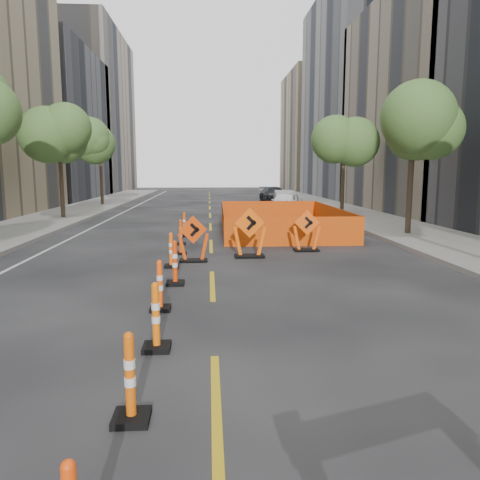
{
  "coord_description": "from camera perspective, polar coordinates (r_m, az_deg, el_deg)",
  "views": [
    {
      "loc": [
        -0.06,
        -7.28,
        2.81
      ],
      "look_at": [
        0.69,
        4.12,
        1.1
      ],
      "focal_mm": 35.0,
      "sensor_mm": 36.0,
      "label": 1
    }
  ],
  "objects": [
    {
      "name": "ground_plane",
      "position": [
        7.8,
        -3.16,
        -12.62
      ],
      "size": [
        140.0,
        140.0,
        0.0
      ],
      "primitive_type": "plane",
      "color": "black"
    },
    {
      "name": "sidewalk_right",
      "position": [
        21.48,
        21.19,
        0.62
      ],
      "size": [
        4.0,
        90.0,
        0.15
      ],
      "primitive_type": "cube",
      "color": "gray",
      "rests_on": "ground"
    },
    {
      "name": "bld_left_d",
      "position": [
        49.64,
        -24.36,
        12.62
      ],
      "size": [
        12.0,
        16.0,
        14.0
      ],
      "primitive_type": "cube",
      "color": "#4C4C51",
      "rests_on": "ground"
    },
    {
      "name": "bld_left_e",
      "position": [
        65.51,
        -19.39,
        14.36
      ],
      "size": [
        12.0,
        20.0,
        20.0
      ],
      "primitive_type": "cube",
      "color": "gray",
      "rests_on": "ground"
    },
    {
      "name": "bld_right_c",
      "position": [
        35.7,
        25.65,
        14.45
      ],
      "size": [
        12.0,
        16.0,
        14.0
      ],
      "primitive_type": "cube",
      "color": "gray",
      "rests_on": "ground"
    },
    {
      "name": "bld_right_d",
      "position": [
        50.96,
        16.48,
        16.3
      ],
      "size": [
        12.0,
        18.0,
        20.0
      ],
      "primitive_type": "cube",
      "color": "gray",
      "rests_on": "ground"
    },
    {
      "name": "bld_right_e",
      "position": [
        68.25,
        10.96,
        12.73
      ],
      "size": [
        12.0,
        14.0,
        16.0
      ],
      "primitive_type": "cube",
      "color": "tan",
      "rests_on": "ground"
    },
    {
      "name": "tree_l_c",
      "position": [
        28.57,
        -21.2,
        11.4
      ],
      "size": [
        2.8,
        2.8,
        5.95
      ],
      "color": "#382B1E",
      "rests_on": "ground"
    },
    {
      "name": "tree_l_d",
      "position": [
        38.24,
        -16.7,
        10.74
      ],
      "size": [
        2.8,
        2.8,
        5.95
      ],
      "color": "#382B1E",
      "rests_on": "ground"
    },
    {
      "name": "tree_r_b",
      "position": [
        21.12,
        20.35,
        12.66
      ],
      "size": [
        2.8,
        2.8,
        5.95
      ],
      "color": "#382B1E",
      "rests_on": "ground"
    },
    {
      "name": "tree_r_c",
      "position": [
        30.52,
        12.56,
        11.54
      ],
      "size": [
        2.8,
        2.8,
        5.95
      ],
      "color": "#382B1E",
      "rests_on": "ground"
    },
    {
      "name": "channelizer_1",
      "position": [
        5.56,
        -13.26,
        -15.96
      ],
      "size": [
        0.42,
        0.42,
        1.05
      ],
      "primitive_type": null,
      "color": "#DC5509",
      "rests_on": "ground"
    },
    {
      "name": "channelizer_2",
      "position": [
        7.51,
        -10.22,
        -9.15
      ],
      "size": [
        0.43,
        0.43,
        1.1
      ],
      "primitive_type": null,
      "color": "orange",
      "rests_on": "ground"
    },
    {
      "name": "channelizer_3",
      "position": [
        9.57,
        -9.74,
        -5.47
      ],
      "size": [
        0.41,
        0.41,
        1.04
      ],
      "primitive_type": null,
      "color": "#FF4D0A",
      "rests_on": "ground"
    },
    {
      "name": "channelizer_4",
      "position": [
        11.61,
        -7.94,
        -2.77
      ],
      "size": [
        0.44,
        0.44,
        1.11
      ],
      "primitive_type": null,
      "color": "red",
      "rests_on": "ground"
    },
    {
      "name": "channelizer_5",
      "position": [
        13.71,
        -8.4,
        -1.22
      ],
      "size": [
        0.4,
        0.4,
        1.02
      ],
      "primitive_type": null,
      "color": "#FF5F0A",
      "rests_on": "ground"
    },
    {
      "name": "channelizer_6",
      "position": [
        15.8,
        -7.23,
        -0.06
      ],
      "size": [
        0.37,
        0.37,
        0.94
      ],
      "primitive_type": null,
      "color": "#ED5409",
      "rests_on": "ground"
    },
    {
      "name": "channelizer_7",
      "position": [
        17.9,
        -7.24,
        0.98
      ],
      "size": [
        0.38,
        0.38,
        0.97
      ],
      "primitive_type": null,
      "color": "#EA4309",
      "rests_on": "ground"
    },
    {
      "name": "channelizer_8",
      "position": [
        19.99,
        -6.81,
        1.89
      ],
      "size": [
        0.41,
        0.41,
        1.04
      ],
      "primitive_type": null,
      "color": "#E44C09",
      "rests_on": "ground"
    },
    {
      "name": "chevron_sign_left",
      "position": [
        14.46,
        -5.72,
        0.16
      ],
      "size": [
        1.06,
        0.78,
        1.44
      ],
      "primitive_type": null,
      "rotation": [
        0.0,
        0.0,
        0.23
      ],
      "color": "#DB3E09",
      "rests_on": "ground"
    },
    {
      "name": "chevron_sign_center",
      "position": [
        15.11,
        1.16,
        0.91
      ],
      "size": [
        1.17,
        0.82,
        1.62
      ],
      "primitive_type": null,
      "rotation": [
        0.0,
        0.0,
        0.17
      ],
      "color": "#FE5B0A",
      "rests_on": "ground"
    },
    {
      "name": "chevron_sign_right",
      "position": [
        16.43,
        8.14,
        1.13
      ],
      "size": [
        1.0,
        0.63,
        1.45
      ],
      "primitive_type": null,
      "rotation": [
        0.0,
        0.0,
        -0.06
      ],
      "color": "#F8510A",
      "rests_on": "ground"
    },
    {
      "name": "safety_fence",
      "position": [
        21.79,
        4.78,
        2.54
      ],
      "size": [
        5.35,
        8.92,
        1.1
      ],
      "primitive_type": null,
      "rotation": [
        0.0,
        0.0,
        -0.02
      ],
      "color": "#EA540C",
      "rests_on": "ground"
    },
    {
      "name": "parked_car_near",
      "position": [
        30.4,
        5.62,
        4.52
      ],
      "size": [
        3.23,
        4.49,
        1.42
      ],
      "primitive_type": "imported",
      "rotation": [
        0.0,
        0.0,
        -0.42
      ],
      "color": "white",
      "rests_on": "ground"
    },
    {
      "name": "parked_car_mid",
      "position": [
        35.13,
        5.45,
        4.98
      ],
      "size": [
        1.67,
        4.1,
        1.32
      ],
      "primitive_type": "imported",
      "rotation": [
        0.0,
        0.0,
        -0.07
      ],
      "color": "#9D9EA3",
      "rests_on": "ground"
    },
    {
      "name": "parked_car_far",
      "position": [
        41.89,
        4.14,
        5.57
      ],
      "size": [
        2.43,
        4.79,
        1.33
      ],
      "primitive_type": "imported",
      "rotation": [
        0.0,
        0.0,
        0.13
      ],
      "color": "black",
      "rests_on": "ground"
    }
  ]
}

